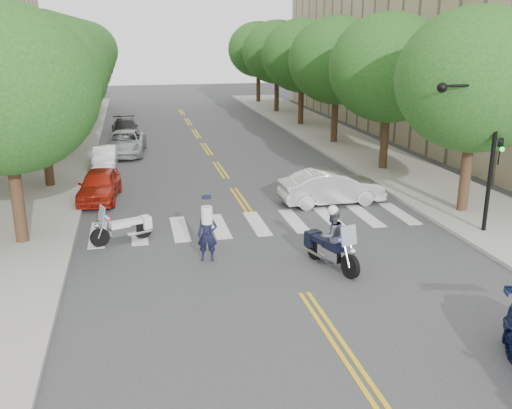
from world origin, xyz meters
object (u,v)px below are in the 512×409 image
object	(u,v)px
motorcycle_parked	(127,228)
convertible	(332,187)
motorcycle_police	(331,240)
officer_standing	(207,235)

from	to	relation	value
motorcycle_parked	convertible	world-z (taller)	convertible
motorcycle_parked	convertible	xyz separation A→B (m)	(8.94, 2.95, 0.25)
motorcycle_police	convertible	size ratio (longest dim) A/B	0.55
motorcycle_parked	motorcycle_police	bearing A→B (deg)	-141.49
motorcycle_police	motorcycle_parked	xyz separation A→B (m)	(-6.49, 3.85, -0.42)
motorcycle_parked	convertible	bearing A→B (deg)	-92.60
officer_standing	motorcycle_police	bearing A→B (deg)	-8.01
convertible	officer_standing	bearing A→B (deg)	128.74
motorcycle_police	officer_standing	world-z (taller)	motorcycle_police
motorcycle_police	motorcycle_parked	size ratio (longest dim) A/B	1.14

